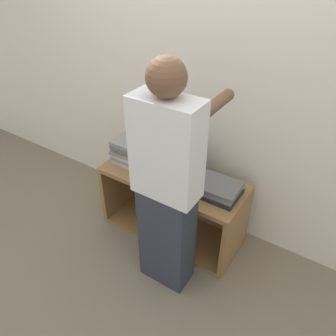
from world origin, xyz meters
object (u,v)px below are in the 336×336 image
object	(u,v)px
laptop_open	(177,168)
laptop_stack_right	(216,188)
person	(167,188)
laptop_stack_left	(135,152)

from	to	relation	value
laptop_open	laptop_stack_right	size ratio (longest dim) A/B	1.03
laptop_open	person	size ratio (longest dim) A/B	0.22
person	laptop_stack_right	bearing A→B (deg)	68.29
laptop_stack_left	laptop_stack_right	bearing A→B (deg)	-0.24
laptop_open	laptop_stack_right	bearing A→B (deg)	-8.91
laptop_stack_right	person	size ratio (longest dim) A/B	0.21
laptop_stack_left	laptop_stack_right	distance (m)	0.71
laptop_stack_right	person	world-z (taller)	person
laptop_stack_left	laptop_open	bearing A→B (deg)	8.48
laptop_stack_left	person	distance (m)	0.69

